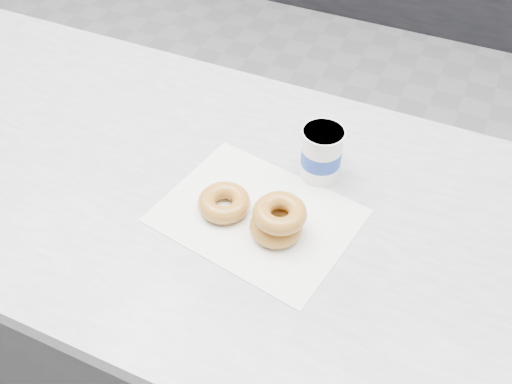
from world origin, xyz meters
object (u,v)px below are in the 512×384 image
donut_stack (278,220)px  coffee_cup (321,153)px  counter (157,291)px  donut_single (224,203)px

donut_stack → coffee_cup: 0.17m
donut_stack → counter: bearing=171.9°
counter → coffee_cup: size_ratio=28.13×
donut_stack → donut_single: bearing=174.2°
counter → coffee_cup: bearing=18.8°
donut_stack → coffee_cup: (0.02, 0.17, 0.02)m
counter → donut_stack: size_ratio=30.59×
donut_single → coffee_cup: (0.13, 0.16, 0.04)m
donut_stack → coffee_cup: size_ratio=0.92×
counter → coffee_cup: coffee_cup is taller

